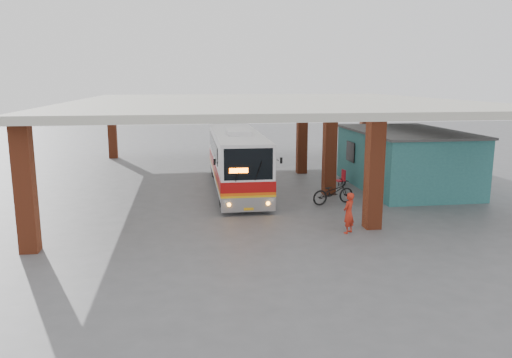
{
  "coord_description": "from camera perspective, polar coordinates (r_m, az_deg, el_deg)",
  "views": [
    {
      "loc": [
        -4.23,
        -21.08,
        5.73
      ],
      "look_at": [
        -1.18,
        0.0,
        1.49
      ],
      "focal_mm": 35.0,
      "sensor_mm": 36.0,
      "label": 1
    }
  ],
  "objects": [
    {
      "name": "ground",
      "position": [
        22.25,
        3.01,
        -3.69
      ],
      "size": [
        90.0,
        90.0,
        0.0
      ],
      "primitive_type": "plane",
      "color": "#515154",
      "rests_on": "ground"
    },
    {
      "name": "brick_columns",
      "position": [
        26.92,
        3.98,
        3.63
      ],
      "size": [
        20.1,
        21.6,
        4.35
      ],
      "color": "brown",
      "rests_on": "ground"
    },
    {
      "name": "pedestrian",
      "position": [
        19.23,
        10.55,
        -3.84
      ],
      "size": [
        0.68,
        0.67,
        1.57
      ],
      "primitive_type": "imported",
      "rotation": [
        0.0,
        0.0,
        3.89
      ],
      "color": "red",
      "rests_on": "ground"
    },
    {
      "name": "motorcycle",
      "position": [
        23.65,
        8.81,
        -1.5
      ],
      "size": [
        2.27,
        1.28,
        1.13
      ],
      "primitive_type": "imported",
      "rotation": [
        0.0,
        0.0,
        1.83
      ],
      "color": "black",
      "rests_on": "ground"
    },
    {
      "name": "canopy_roof",
      "position": [
        28.01,
        1.51,
        8.73
      ],
      "size": [
        21.0,
        23.0,
        0.3
      ],
      "primitive_type": "cube",
      "color": "beige",
      "rests_on": "brick_columns"
    },
    {
      "name": "red_chair",
      "position": [
        28.06,
        9.8,
        0.12
      ],
      "size": [
        0.5,
        0.5,
        0.86
      ],
      "rotation": [
        0.0,
        0.0,
        0.13
      ],
      "color": "red",
      "rests_on": "ground"
    },
    {
      "name": "coach_bus",
      "position": [
        26.48,
        -2.27,
        2.34
      ],
      "size": [
        2.51,
        11.31,
        3.28
      ],
      "rotation": [
        0.0,
        0.0,
        -0.01
      ],
      "color": "white",
      "rests_on": "ground"
    },
    {
      "name": "shop_building",
      "position": [
        28.0,
        16.64,
        2.22
      ],
      "size": [
        5.2,
        8.2,
        3.11
      ],
      "color": "#2B696D",
      "rests_on": "ground"
    }
  ]
}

